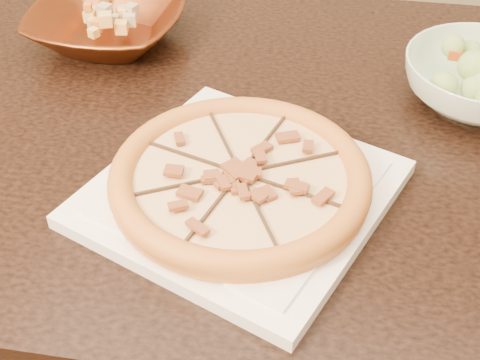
{
  "coord_description": "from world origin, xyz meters",
  "views": [
    {
      "loc": [
        0.26,
        -0.64,
        1.29
      ],
      "look_at": [
        0.09,
        -0.07,
        0.78
      ],
      "focal_mm": 50.0,
      "sensor_mm": 36.0,
      "label": 1
    }
  ],
  "objects_px": {
    "plate": "(240,192)",
    "bronze_bowl": "(108,25)",
    "dining_table": "(190,175)",
    "pizza": "(240,177)"
  },
  "relations": [
    {
      "from": "dining_table",
      "to": "plate",
      "type": "relative_size",
      "value": 3.49
    },
    {
      "from": "dining_table",
      "to": "plate",
      "type": "bearing_deg",
      "value": -50.39
    },
    {
      "from": "bronze_bowl",
      "to": "plate",
      "type": "bearing_deg",
      "value": -44.24
    },
    {
      "from": "pizza",
      "to": "bronze_bowl",
      "type": "distance_m",
      "value": 0.44
    },
    {
      "from": "dining_table",
      "to": "pizza",
      "type": "bearing_deg",
      "value": -50.39
    },
    {
      "from": "dining_table",
      "to": "bronze_bowl",
      "type": "bearing_deg",
      "value": 140.59
    },
    {
      "from": "plate",
      "to": "pizza",
      "type": "relative_size",
      "value": 1.27
    },
    {
      "from": "pizza",
      "to": "bronze_bowl",
      "type": "xyz_separation_m",
      "value": [
        -0.31,
        0.3,
        -0.0
      ]
    },
    {
      "from": "plate",
      "to": "bronze_bowl",
      "type": "distance_m",
      "value": 0.44
    },
    {
      "from": "dining_table",
      "to": "bronze_bowl",
      "type": "height_order",
      "value": "bronze_bowl"
    }
  ]
}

